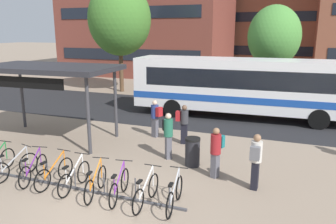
{
  "coord_description": "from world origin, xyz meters",
  "views": [
    {
      "loc": [
        4.76,
        -7.21,
        4.69
      ],
      "look_at": [
        -0.05,
        5.2,
        1.44
      ],
      "focal_mm": 35.88,
      "sensor_mm": 36.0,
      "label": 1
    }
  ],
  "objects_px": {
    "parked_bicycle_silver_1": "(14,167)",
    "parked_bicycle_purple_2": "(34,170)",
    "city_bus": "(246,86)",
    "parked_bicycle_silver_8": "(175,195)",
    "trash_bin": "(192,152)",
    "transit_shelter": "(48,71)",
    "commuter_red_pack_5": "(183,121)",
    "parked_bicycle_white_7": "(146,192)",
    "parked_bicycle_orange_5": "(96,183)",
    "commuter_teal_pack_0": "(216,149)",
    "parked_bicycle_purple_6": "(119,187)",
    "commuter_black_pack_3": "(168,132)",
    "commuter_red_pack_1": "(155,116)",
    "commuter_grey_pack_2": "(256,158)",
    "street_tree_1": "(274,37)",
    "street_tree_2": "(120,19)",
    "parked_bicycle_white_4": "(74,178)",
    "parked_bicycle_orange_3": "(54,173)"
  },
  "relations": [
    {
      "from": "parked_bicycle_white_7",
      "to": "commuter_red_pack_1",
      "type": "bearing_deg",
      "value": 20.12
    },
    {
      "from": "parked_bicycle_orange_3",
      "to": "parked_bicycle_orange_5",
      "type": "distance_m",
      "value": 1.59
    },
    {
      "from": "transit_shelter",
      "to": "trash_bin",
      "type": "bearing_deg",
      "value": -8.76
    },
    {
      "from": "parked_bicycle_silver_1",
      "to": "commuter_teal_pack_0",
      "type": "xyz_separation_m",
      "value": [
        6.06,
        2.45,
        0.58
      ]
    },
    {
      "from": "parked_bicycle_silver_8",
      "to": "trash_bin",
      "type": "distance_m",
      "value": 3.03
    },
    {
      "from": "commuter_teal_pack_0",
      "to": "parked_bicycle_white_7",
      "type": "bearing_deg",
      "value": -11.33
    },
    {
      "from": "city_bus",
      "to": "parked_bicycle_silver_8",
      "type": "relative_size",
      "value": 7.05
    },
    {
      "from": "street_tree_1",
      "to": "city_bus",
      "type": "bearing_deg",
      "value": -100.41
    },
    {
      "from": "parked_bicycle_purple_2",
      "to": "parked_bicycle_white_7",
      "type": "bearing_deg",
      "value": -104.72
    },
    {
      "from": "parked_bicycle_white_4",
      "to": "commuter_red_pack_5",
      "type": "height_order",
      "value": "commuter_red_pack_5"
    },
    {
      "from": "parked_bicycle_purple_2",
      "to": "street_tree_1",
      "type": "bearing_deg",
      "value": -34.23
    },
    {
      "from": "parked_bicycle_white_4",
      "to": "parked_bicycle_white_7",
      "type": "relative_size",
      "value": 1.0
    },
    {
      "from": "parked_bicycle_orange_5",
      "to": "commuter_teal_pack_0",
      "type": "bearing_deg",
      "value": -61.36
    },
    {
      "from": "parked_bicycle_orange_5",
      "to": "commuter_red_pack_1",
      "type": "relative_size",
      "value": 1.01
    },
    {
      "from": "commuter_teal_pack_0",
      "to": "commuter_red_pack_1",
      "type": "height_order",
      "value": "same"
    },
    {
      "from": "parked_bicycle_silver_1",
      "to": "parked_bicycle_purple_2",
      "type": "distance_m",
      "value": 0.74
    },
    {
      "from": "parked_bicycle_purple_2",
      "to": "transit_shelter",
      "type": "xyz_separation_m",
      "value": [
        -2.33,
        3.71,
        2.65
      ]
    },
    {
      "from": "parked_bicycle_purple_6",
      "to": "commuter_teal_pack_0",
      "type": "relative_size",
      "value": 1.01
    },
    {
      "from": "parked_bicycle_purple_6",
      "to": "commuter_red_pack_1",
      "type": "relative_size",
      "value": 1.01
    },
    {
      "from": "parked_bicycle_purple_2",
      "to": "street_tree_2",
      "type": "height_order",
      "value": "street_tree_2"
    },
    {
      "from": "commuter_red_pack_5",
      "to": "parked_bicycle_orange_3",
      "type": "bearing_deg",
      "value": -124.26
    },
    {
      "from": "transit_shelter",
      "to": "commuter_grey_pack_2",
      "type": "height_order",
      "value": "transit_shelter"
    },
    {
      "from": "commuter_grey_pack_2",
      "to": "street_tree_1",
      "type": "relative_size",
      "value": 0.28
    },
    {
      "from": "parked_bicycle_white_4",
      "to": "commuter_teal_pack_0",
      "type": "distance_m",
      "value": 4.5
    },
    {
      "from": "parked_bicycle_purple_6",
      "to": "commuter_grey_pack_2",
      "type": "distance_m",
      "value": 4.08
    },
    {
      "from": "parked_bicycle_white_7",
      "to": "street_tree_1",
      "type": "bearing_deg",
      "value": -7.79
    },
    {
      "from": "parked_bicycle_orange_3",
      "to": "parked_bicycle_purple_6",
      "type": "height_order",
      "value": "same"
    },
    {
      "from": "commuter_red_pack_1",
      "to": "transit_shelter",
      "type": "bearing_deg",
      "value": 43.39
    },
    {
      "from": "commuter_red_pack_1",
      "to": "trash_bin",
      "type": "height_order",
      "value": "commuter_red_pack_1"
    },
    {
      "from": "parked_bicycle_orange_3",
      "to": "street_tree_1",
      "type": "bearing_deg",
      "value": -16.11
    },
    {
      "from": "commuter_grey_pack_2",
      "to": "parked_bicycle_orange_5",
      "type": "bearing_deg",
      "value": 118.74
    },
    {
      "from": "city_bus",
      "to": "parked_bicycle_purple_2",
      "type": "bearing_deg",
      "value": -117.96
    },
    {
      "from": "commuter_red_pack_1",
      "to": "commuter_red_pack_5",
      "type": "distance_m",
      "value": 1.5
    },
    {
      "from": "parked_bicycle_white_7",
      "to": "commuter_grey_pack_2",
      "type": "relative_size",
      "value": 0.99
    },
    {
      "from": "parked_bicycle_silver_1",
      "to": "city_bus",
      "type": "bearing_deg",
      "value": -14.56
    },
    {
      "from": "city_bus",
      "to": "parked_bicycle_purple_2",
      "type": "height_order",
      "value": "city_bus"
    },
    {
      "from": "parked_bicycle_orange_5",
      "to": "city_bus",
      "type": "bearing_deg",
      "value": -25.66
    },
    {
      "from": "parked_bicycle_purple_6",
      "to": "commuter_black_pack_3",
      "type": "xyz_separation_m",
      "value": [
        0.15,
        3.44,
        0.63
      ]
    },
    {
      "from": "transit_shelter",
      "to": "trash_bin",
      "type": "relative_size",
      "value": 5.84
    },
    {
      "from": "parked_bicycle_purple_2",
      "to": "trash_bin",
      "type": "relative_size",
      "value": 1.64
    },
    {
      "from": "city_bus",
      "to": "parked_bicycle_orange_5",
      "type": "xyz_separation_m",
      "value": [
        -2.63,
        -10.7,
        -1.39
      ]
    },
    {
      "from": "parked_bicycle_white_4",
      "to": "commuter_red_pack_1",
      "type": "distance_m",
      "value": 5.65
    },
    {
      "from": "trash_bin",
      "to": "parked_bicycle_purple_2",
      "type": "bearing_deg",
      "value": -145.0
    },
    {
      "from": "parked_bicycle_white_7",
      "to": "parked_bicycle_silver_8",
      "type": "bearing_deg",
      "value": -81.43
    },
    {
      "from": "transit_shelter",
      "to": "commuter_black_pack_3",
      "type": "distance_m",
      "value": 5.96
    },
    {
      "from": "commuter_red_pack_5",
      "to": "commuter_red_pack_1",
      "type": "bearing_deg",
      "value": 155.79
    },
    {
      "from": "parked_bicycle_white_4",
      "to": "parked_bicycle_silver_8",
      "type": "xyz_separation_m",
      "value": [
        3.19,
        0.06,
        0.0
      ]
    },
    {
      "from": "city_bus",
      "to": "parked_bicycle_purple_2",
      "type": "xyz_separation_m",
      "value": [
        -5.01,
        -10.58,
        -1.39
      ]
    },
    {
      "from": "parked_bicycle_silver_1",
      "to": "parked_bicycle_purple_6",
      "type": "height_order",
      "value": "same"
    },
    {
      "from": "commuter_red_pack_5",
      "to": "transit_shelter",
      "type": "bearing_deg",
      "value": -173.9
    }
  ]
}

